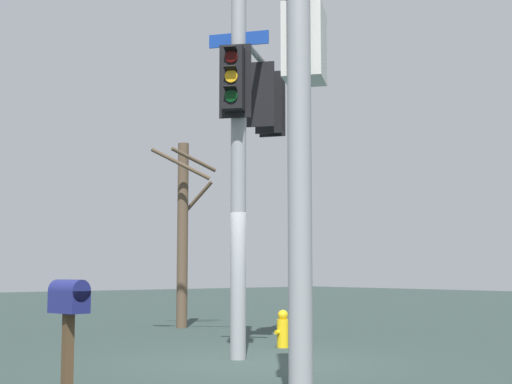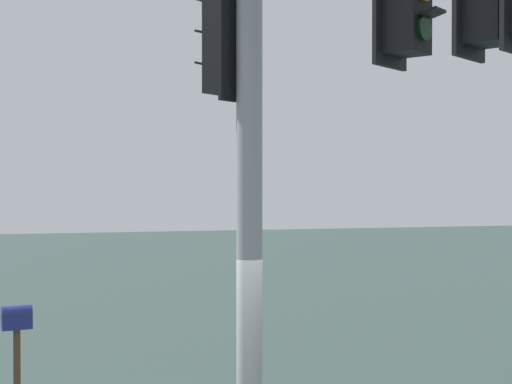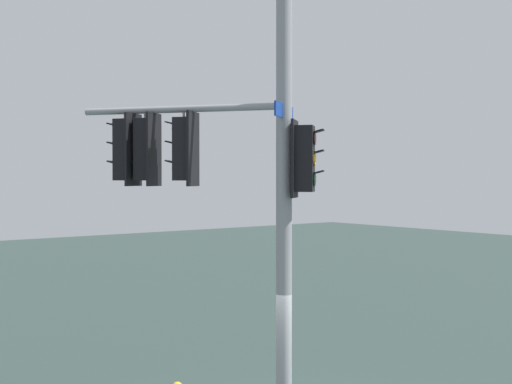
% 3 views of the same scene
% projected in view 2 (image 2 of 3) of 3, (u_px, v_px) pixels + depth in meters
% --- Properties ---
extents(mailbox, '(0.31, 0.48, 1.41)m').
position_uv_depth(mailbox, '(17.00, 325.00, 11.34)').
color(mailbox, '#4C3823').
rests_on(mailbox, ground).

